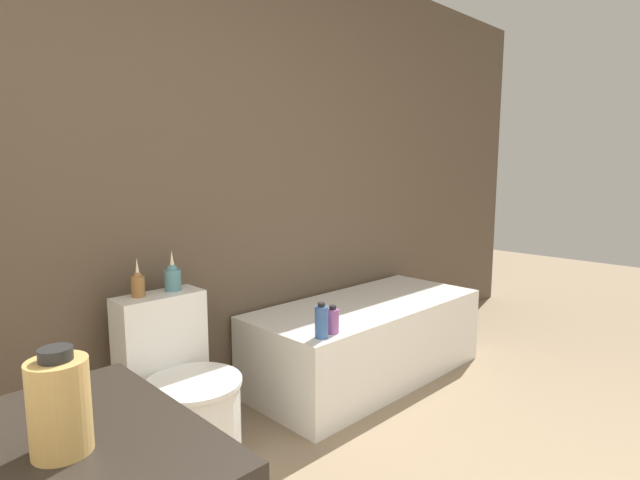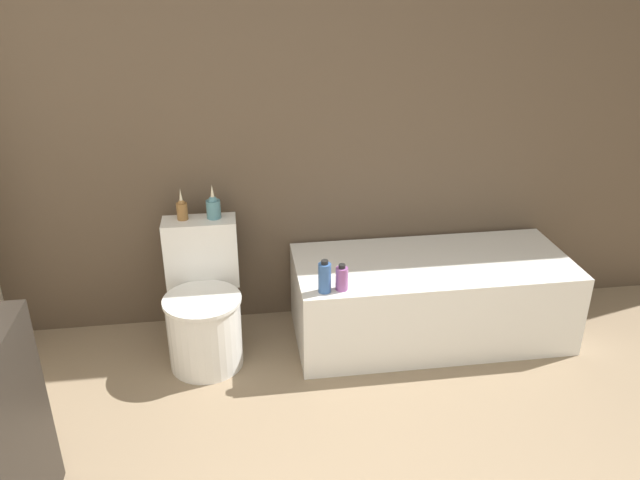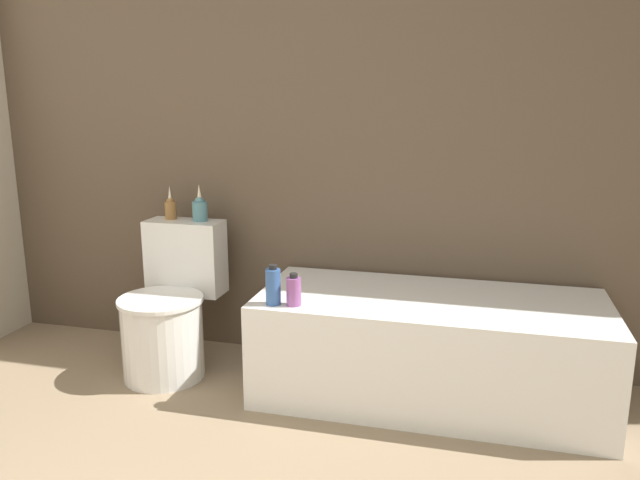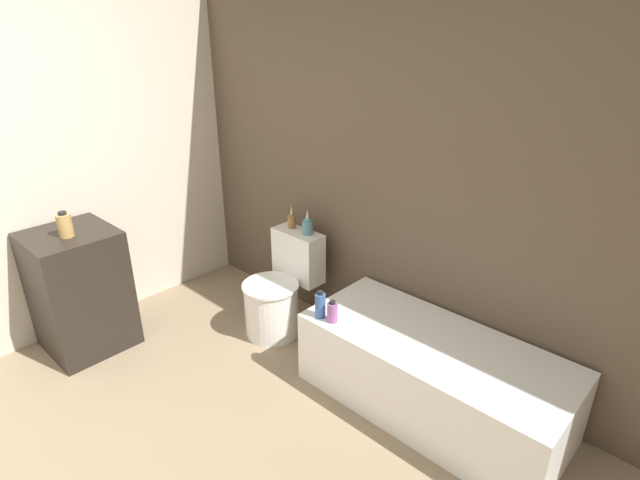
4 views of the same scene
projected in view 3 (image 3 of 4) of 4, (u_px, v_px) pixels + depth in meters
The scene contains 7 objects.
wall_back_tiled at pixel (288, 110), 3.19m from camera, with size 6.40×0.06×2.60m.
bathtub at pixel (429, 347), 2.86m from camera, with size 1.56×0.68×0.48m.
toilet at pixel (170, 312), 3.14m from camera, with size 0.42×0.58×0.74m.
vase_gold at pixel (170, 208), 3.26m from camera, with size 0.06×0.06×0.18m.
vase_silver at pixel (200, 208), 3.21m from camera, with size 0.08×0.08×0.19m.
shampoo_bottle_tall at pixel (273, 286), 2.71m from camera, with size 0.07×0.07×0.18m.
shampoo_bottle_short at pixel (294, 291), 2.70m from camera, with size 0.06×0.06×0.14m.
Camera 3 is at (0.98, -0.81, 1.38)m, focal length 35.00 mm.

